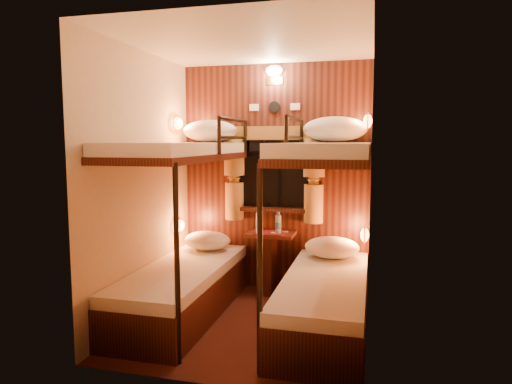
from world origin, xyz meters
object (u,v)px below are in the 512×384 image
(bunk_left, at_px, (183,255))
(bunk_right, at_px, (325,264))
(table, at_px, (270,254))
(bottle_right, at_px, (278,224))
(bottle_left, at_px, (259,223))

(bunk_left, height_order, bunk_right, same)
(table, distance_m, bottle_right, 0.35)
(bottle_left, relative_size, bottle_right, 1.13)
(bottle_left, height_order, bottle_right, bottle_left)
(bunk_left, relative_size, bottle_right, 8.57)
(bottle_right, bearing_deg, bunk_left, -135.19)
(table, height_order, bottle_right, bottle_right)
(bunk_left, distance_m, bottle_left, 0.92)
(bottle_left, bearing_deg, bunk_right, -43.45)
(bunk_right, distance_m, bottle_right, 0.94)
(bottle_left, bearing_deg, bunk_left, -127.22)
(table, bearing_deg, bunk_left, -129.67)
(bottle_right, bearing_deg, bunk_right, -52.81)
(bunk_left, xyz_separation_m, bottle_left, (0.54, 0.71, 0.20))
(bunk_left, bearing_deg, table, 50.33)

